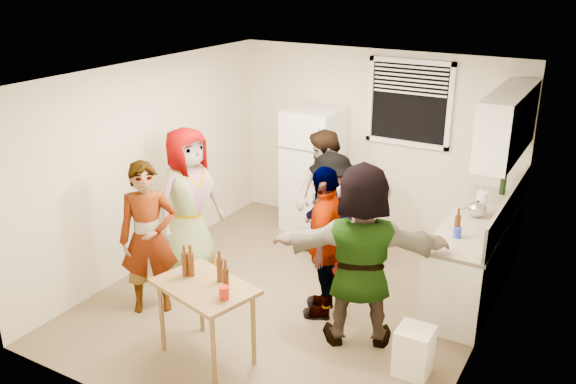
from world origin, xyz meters
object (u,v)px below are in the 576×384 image
Objects in this scene: guest_orange at (357,338)px; blue_cup at (457,237)px; beer_bottle_counter at (456,236)px; red_cup at (224,299)px; wine_bottle at (502,194)px; trash_bin at (414,349)px; kettle at (476,216)px; guest_grey at (193,269)px; guest_stripe at (155,307)px; guest_back_right at (330,271)px; refrigerator at (313,169)px; guest_black at (323,311)px; serving_table at (209,356)px; beer_bottle_table at (192,276)px; guest_back_left at (323,261)px.

blue_cup is at bearing -151.97° from guest_orange.
beer_bottle_counter reaches higher than red_cup.
trash_bin is (-0.15, -2.68, -0.65)m from wine_bottle.
guest_grey is at bearing 178.43° from kettle.
guest_back_right is at bearing 14.00° from guest_stripe.
refrigerator reaches higher than kettle.
guest_grey is at bearing -109.83° from guest_black.
serving_table is 0.61× the size of guest_back_right.
guest_black is (0.29, 1.38, -0.78)m from red_cup.
beer_bottle_counter is 0.12× the size of guest_orange.
beer_bottle_table is 0.14× the size of guest_stripe.
guest_back_right is at bearing 77.24° from beer_bottle_table.
blue_cup is at bearing -116.58° from kettle.
guest_back_right reaches higher than guest_stripe.
red_cup is at bearing -126.35° from blue_cup.
wine_bottle reaches higher than kettle.
refrigerator is 2.95m from guest_orange.
guest_grey is at bearing 129.08° from beer_bottle_table.
refrigerator is at bearing 140.61° from kettle.
beer_bottle_counter is 2.51m from red_cup.
kettle is 0.14× the size of guest_grey.
serving_table is at bearing -119.33° from wine_bottle.
wine_bottle is 0.16× the size of guest_grey.
guest_back_left is 1.70m from guest_orange.
refrigerator reaches higher than guest_orange.
red_cup is 2.37m from guest_back_right.
serving_table reaches higher than guest_orange.
guest_stripe is (0.19, -0.91, 0.00)m from guest_grey.
refrigerator is 7.37× the size of beer_bottle_counter.
refrigerator is 1.63m from guest_back_right.
wine_bottle is 1.52m from blue_cup.
guest_back_right is 0.93m from guest_black.
guest_back_right is (1.49, 0.79, 0.00)m from guest_grey.
guest_black is 0.59m from guest_orange.
beer_bottle_table is at bearing -74.27° from guest_back_right.
beer_bottle_counter is at bearing -150.80° from guest_orange.
beer_bottle_table reaches higher than guest_back_right.
kettle reaches higher than blue_cup.
guest_orange is (2.35, -0.35, 0.00)m from guest_grey.
serving_table is 0.56× the size of guest_black.
beer_bottle_counter is at bearing 43.03° from beer_bottle_table.
kettle is 1.06× the size of beer_bottle_counter.
refrigerator is 7.21× the size of beer_bottle_table.
guest_back_right is at bearing -142.36° from wine_bottle.
guest_orange is (1.70, -2.26, -0.85)m from refrigerator.
serving_table is (-1.77, -0.74, -0.25)m from trash_bin.
guest_back_right reaches higher than guest_orange.
refrigerator is at bearing 133.21° from trash_bin.
refrigerator is 15.10× the size of blue_cup.
refrigerator reaches higher than red_cup.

